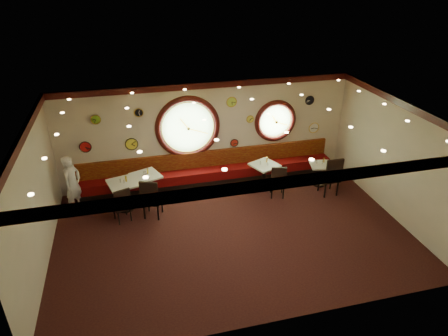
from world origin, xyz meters
TOP-DOWN VIEW (x-y plane):
  - floor at (0.00, 0.00)m, footprint 9.00×6.00m
  - ceiling at (0.00, 0.00)m, footprint 9.00×6.00m
  - wall_back at (0.00, 3.00)m, footprint 9.00×0.02m
  - wall_front at (0.00, -3.00)m, footprint 9.00×0.02m
  - wall_left at (-4.50, 0.00)m, footprint 0.02×6.00m
  - wall_right at (4.50, 0.00)m, footprint 0.02×6.00m
  - molding_back at (0.00, 2.95)m, footprint 9.00×0.10m
  - molding_front at (0.00, -2.95)m, footprint 9.00×0.10m
  - molding_left at (-4.45, 0.00)m, footprint 0.10×6.00m
  - molding_right at (4.45, 0.00)m, footprint 0.10×6.00m
  - banquette_base at (0.00, 2.72)m, footprint 8.00×0.55m
  - banquette_seat at (0.00, 2.72)m, footprint 8.00×0.55m
  - banquette_back at (0.00, 2.94)m, footprint 8.00×0.10m
  - porthole_left_glass at (-0.60, 3.00)m, footprint 1.66×0.02m
  - porthole_left_frame at (-0.60, 2.98)m, footprint 1.98×0.18m
  - porthole_left_ring at (-0.60, 2.95)m, footprint 1.61×0.03m
  - porthole_right_glass at (2.20, 3.00)m, footprint 1.10×0.02m
  - porthole_right_frame at (2.20, 2.98)m, footprint 1.38×0.18m
  - porthole_right_ring at (2.20, 2.95)m, footprint 1.09×0.03m
  - wall_clock_0 at (1.35, 2.96)m, footprint 0.22×0.03m
  - wall_clock_1 at (3.30, 2.96)m, footprint 0.28×0.03m
  - wall_clock_2 at (-3.20, 2.96)m, footprint 0.26×0.03m
  - wall_clock_3 at (-2.00, 2.96)m, footprint 0.24×0.03m
  - wall_clock_4 at (-2.30, 2.96)m, footprint 0.36×0.03m
  - wall_clock_5 at (-3.60, 2.96)m, footprint 0.32×0.03m
  - wall_clock_6 at (0.75, 2.96)m, footprint 0.30×0.03m
  - wall_clock_7 at (3.55, 2.96)m, footprint 0.34×0.03m
  - wall_clock_8 at (0.85, 2.96)m, footprint 0.24×0.03m
  - table_a at (-2.66, 1.84)m, footprint 0.96×0.96m
  - table_b at (-2.01, 2.18)m, footprint 0.98×0.98m
  - table_c at (1.55, 2.02)m, footprint 0.97×0.97m
  - table_d at (3.32, 1.77)m, footprint 0.78×0.78m
  - chair_a at (-2.72, 1.21)m, footprint 0.55×0.55m
  - chair_b at (-1.96, 1.20)m, footprint 0.64×0.64m
  - chair_c at (1.76, 1.37)m, footprint 0.54×0.54m
  - chair_d at (3.33, 1.11)m, footprint 0.53×0.53m
  - condiment_a_salt at (-2.72, 1.85)m, footprint 0.04×0.04m
  - condiment_b_salt at (-2.05, 2.20)m, footprint 0.04×0.04m
  - condiment_c_salt at (1.42, 2.03)m, footprint 0.04×0.04m
  - condiment_d_salt at (3.22, 1.87)m, footprint 0.04×0.04m
  - condiment_a_pepper at (-2.62, 1.79)m, footprint 0.04×0.04m
  - condiment_b_pepper at (-2.01, 2.17)m, footprint 0.04×0.04m
  - condiment_c_pepper at (1.63, 1.93)m, footprint 0.04×0.04m
  - condiment_d_pepper at (3.37, 1.80)m, footprint 0.04×0.04m
  - condiment_a_bottle at (-2.56, 1.87)m, footprint 0.05×0.05m
  - condiment_b_bottle at (-1.94, 2.24)m, footprint 0.05×0.05m
  - condiment_c_bottle at (1.67, 2.15)m, footprint 0.05×0.05m
  - condiment_d_bottle at (3.46, 1.89)m, footprint 0.05×0.05m
  - waiter at (-4.00, 2.14)m, footprint 0.65×0.73m

SIDE VIEW (x-z plane):
  - floor at x=0.00m, z-range 0.00..0.00m
  - banquette_base at x=0.00m, z-range 0.00..0.20m
  - banquette_seat at x=0.00m, z-range 0.20..0.50m
  - table_d at x=3.32m, z-range 0.09..0.81m
  - table_c at x=1.55m, z-range 0.11..0.92m
  - table_b at x=-2.01m, z-range 0.11..0.94m
  - table_a at x=-2.66m, z-range 0.11..0.98m
  - chair_a at x=-2.72m, z-range 0.27..0.91m
  - chair_c at x=1.76m, z-range 0.28..0.93m
  - chair_b at x=-1.96m, z-range 0.31..1.04m
  - chair_d at x=3.33m, z-range 0.33..1.09m
  - banquette_back at x=0.00m, z-range 0.48..1.02m
  - condiment_d_pepper at x=3.37m, z-range 0.72..0.82m
  - condiment_d_salt at x=3.22m, z-range 0.72..0.82m
  - condiment_d_bottle at x=3.46m, z-range 0.72..0.86m
  - waiter at x=-4.00m, z-range 0.00..1.67m
  - condiment_c_pepper at x=1.63m, z-range 0.81..0.92m
  - condiment_c_salt at x=1.42m, z-range 0.81..0.92m
  - condiment_b_salt at x=-2.05m, z-range 0.83..0.93m
  - condiment_b_pepper at x=-2.01m, z-range 0.83..0.95m
  - condiment_c_bottle at x=1.67m, z-range 0.81..0.98m
  - condiment_b_bottle at x=-1.94m, z-range 0.83..0.99m
  - condiment_a_pepper at x=-2.62m, z-range 0.86..0.96m
  - condiment_a_salt at x=-2.72m, z-range 0.86..0.97m
  - condiment_a_bottle at x=-2.56m, z-range 0.86..1.02m
  - wall_clock_8 at x=0.85m, z-range 1.08..1.32m
  - wall_clock_7 at x=3.55m, z-range 1.28..1.62m
  - wall_clock_4 at x=-2.30m, z-range 1.32..1.68m
  - wall_clock_5 at x=-3.60m, z-range 1.39..1.71m
  - wall_back at x=0.00m, z-range 0.00..3.20m
  - wall_front at x=0.00m, z-range 0.00..3.20m
  - wall_left at x=-4.50m, z-range 0.00..3.20m
  - wall_right at x=4.50m, z-range 0.00..3.20m
  - porthole_right_ring at x=2.20m, z-range 1.26..2.34m
  - porthole_right_glass at x=2.20m, z-range 1.25..2.35m
  - porthole_right_frame at x=2.20m, z-range 1.11..2.49m
  - porthole_left_glass at x=-0.60m, z-range 1.02..2.68m
  - porthole_left_frame at x=-0.60m, z-range 0.86..2.84m
  - porthole_left_ring at x=-0.60m, z-range 1.04..2.66m
  - wall_clock_0 at x=1.35m, z-range 1.84..2.06m
  - wall_clock_2 at x=-3.20m, z-range 2.22..2.48m
  - wall_clock_1 at x=3.30m, z-range 2.26..2.54m
  - wall_clock_3 at x=-2.00m, z-range 2.33..2.57m
  - wall_clock_6 at x=0.75m, z-range 2.40..2.70m
  - molding_back at x=0.00m, z-range 3.02..3.20m
  - molding_front at x=0.00m, z-range 3.02..3.20m
  - molding_left at x=-4.45m, z-range 3.02..3.20m
  - molding_right at x=4.45m, z-range 3.02..3.20m
  - ceiling at x=0.00m, z-range 3.19..3.21m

